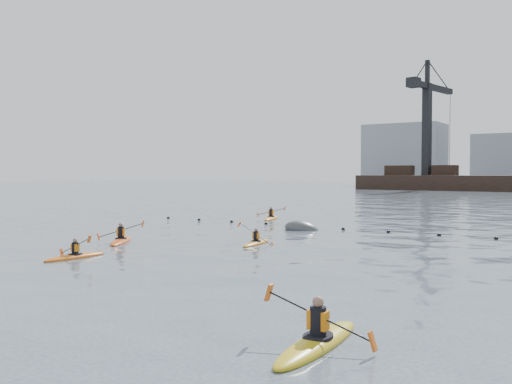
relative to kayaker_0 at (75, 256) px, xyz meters
The scene contains 8 objects.
ground 8.68m from the kayaker_0, 40.02° to the right, with size 400.00×400.00×0.00m, color #3C4757.
float_line 18.03m from the kayaker_0, 70.07° to the left, with size 33.24×0.73×0.24m.
kayaker_0 is the anchor object (origin of this frame).
kayaker_1 14.65m from the kayaker_0, 18.94° to the right, with size 2.52×3.70×1.31m.
kayaker_2 5.26m from the kayaker_0, 116.68° to the left, with size 2.66×3.36×1.28m.
kayaker_3 8.85m from the kayaker_0, 63.85° to the left, with size 2.04×2.95×1.25m.
kayaker_5 21.23m from the kayaker_0, 99.01° to the left, with size 2.24×3.45×1.16m.
mooring_buoy 15.45m from the kayaker_0, 80.48° to the left, with size 2.22×1.31×1.11m, color #414446.
Camera 1 is at (12.27, -9.14, 3.58)m, focal length 38.00 mm.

